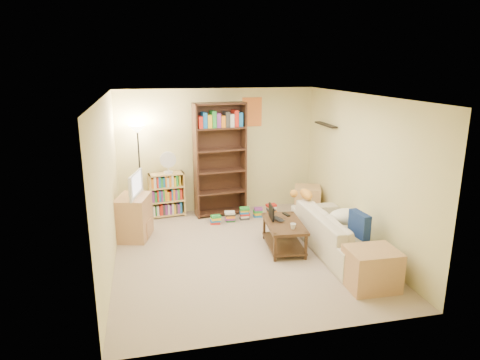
% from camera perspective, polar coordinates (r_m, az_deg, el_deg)
% --- Properties ---
extents(room, '(4.50, 4.54, 2.52)m').
position_cam_1_polar(room, '(6.52, 0.34, 3.40)').
color(room, tan).
rests_on(room, ground).
extents(sofa, '(2.20, 0.88, 0.64)m').
position_cam_1_polar(sofa, '(7.19, 12.95, -6.72)').
color(sofa, beige).
rests_on(sofa, ground).
extents(navy_pillow, '(0.17, 0.43, 0.38)m').
position_cam_1_polar(navy_pillow, '(6.73, 15.62, -5.74)').
color(navy_pillow, navy).
rests_on(navy_pillow, sofa).
extents(cream_blanket, '(0.59, 0.42, 0.25)m').
position_cam_1_polar(cream_blanket, '(7.22, 14.02, -4.74)').
color(cream_blanket, white).
rests_on(cream_blanket, sofa).
extents(tabby_cat, '(0.50, 0.18, 0.17)m').
position_cam_1_polar(tabby_cat, '(7.67, 8.54, -1.85)').
color(tabby_cat, orange).
rests_on(tabby_cat, sofa).
extents(coffee_table, '(0.67, 1.08, 0.46)m').
position_cam_1_polar(coffee_table, '(7.10, 5.88, -6.82)').
color(coffee_table, '#432B1A').
rests_on(coffee_table, ground).
extents(laptop, '(0.38, 0.33, 0.02)m').
position_cam_1_polar(laptop, '(7.17, 5.36, -5.17)').
color(laptop, black).
rests_on(laptop, coffee_table).
extents(laptop_screen, '(0.05, 0.34, 0.23)m').
position_cam_1_polar(laptop_screen, '(7.09, 4.21, -4.27)').
color(laptop_screen, white).
rests_on(laptop_screen, laptop).
extents(mug, '(0.17, 0.17, 0.09)m').
position_cam_1_polar(mug, '(6.78, 7.08, -6.14)').
color(mug, silver).
rests_on(mug, coffee_table).
extents(tv_remote, '(0.09, 0.19, 0.02)m').
position_cam_1_polar(tv_remote, '(7.38, 6.18, -4.58)').
color(tv_remote, black).
rests_on(tv_remote, coffee_table).
extents(tv_stand, '(0.67, 0.81, 0.75)m').
position_cam_1_polar(tv_stand, '(7.71, -13.97, -4.82)').
color(tv_stand, tan).
rests_on(tv_stand, ground).
extents(television, '(0.78, 0.46, 0.42)m').
position_cam_1_polar(television, '(7.53, -14.25, -0.61)').
color(television, black).
rests_on(television, tv_stand).
extents(tall_bookshelf, '(1.04, 0.44, 2.25)m').
position_cam_1_polar(tall_bookshelf, '(8.43, -2.68, 3.07)').
color(tall_bookshelf, '#3B2316').
rests_on(tall_bookshelf, ground).
extents(short_bookshelf, '(0.72, 0.36, 0.89)m').
position_cam_1_polar(short_bookshelf, '(8.64, -9.72, -1.95)').
color(short_bookshelf, '#DDB76C').
rests_on(short_bookshelf, ground).
extents(desk_fan, '(0.31, 0.18, 0.44)m').
position_cam_1_polar(desk_fan, '(8.43, -9.57, 2.38)').
color(desk_fan, silver).
rests_on(desk_fan, short_bookshelf).
extents(floor_lamp, '(0.31, 0.31, 1.86)m').
position_cam_1_polar(floor_lamp, '(8.27, -13.41, 4.52)').
color(floor_lamp, black).
rests_on(floor_lamp, ground).
extents(side_table, '(0.66, 0.66, 0.59)m').
position_cam_1_polar(side_table, '(8.73, 8.93, -2.76)').
color(side_table, tan).
rests_on(side_table, ground).
extents(end_cabinet, '(0.68, 0.57, 0.55)m').
position_cam_1_polar(end_cabinet, '(6.17, 17.13, -11.23)').
color(end_cabinet, tan).
rests_on(end_cabinet, ground).
extents(book_stacks, '(1.39, 0.42, 0.24)m').
position_cam_1_polar(book_stacks, '(8.45, 0.75, -4.54)').
color(book_stacks, red).
rests_on(book_stacks, ground).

